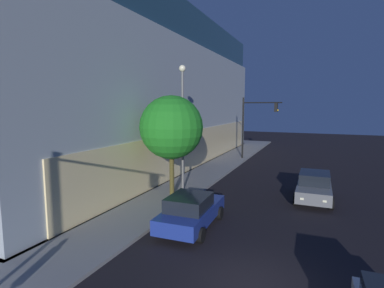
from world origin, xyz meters
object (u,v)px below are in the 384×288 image
(traffic_light_far_corner, at_px, (254,119))
(modern_building, at_px, (82,93))
(street_lamp_sidewalk, at_px, (183,114))
(car_grey, at_px, (314,186))
(sidewalk_tree, at_px, (171,127))
(car_blue, at_px, (191,211))

(traffic_light_far_corner, bearing_deg, modern_building, 109.37)
(street_lamp_sidewalk, bearing_deg, car_grey, -78.28)
(street_lamp_sidewalk, height_order, sidewalk_tree, street_lamp_sidewalk)
(modern_building, distance_m, car_grey, 25.65)
(sidewalk_tree, height_order, car_blue, sidewalk_tree)
(modern_building, distance_m, sidewalk_tree, 18.63)
(street_lamp_sidewalk, distance_m, car_grey, 9.49)
(car_blue, bearing_deg, traffic_light_far_corner, 2.81)
(sidewalk_tree, bearing_deg, modern_building, 58.92)
(sidewalk_tree, xyz_separation_m, car_grey, (3.23, -8.25, -3.65))
(street_lamp_sidewalk, distance_m, sidewalk_tree, 1.73)
(modern_building, bearing_deg, traffic_light_far_corner, -70.63)
(modern_building, xyz_separation_m, street_lamp_sidewalk, (-7.99, -15.84, -1.94))
(traffic_light_far_corner, xyz_separation_m, car_blue, (-19.41, -0.95, -3.63))
(street_lamp_sidewalk, bearing_deg, sidewalk_tree, 178.02)
(car_blue, bearing_deg, street_lamp_sidewalk, 28.57)
(street_lamp_sidewalk, bearing_deg, car_blue, -151.43)
(car_blue, distance_m, car_grey, 8.74)
(traffic_light_far_corner, bearing_deg, street_lamp_sidewalk, 172.48)
(traffic_light_far_corner, bearing_deg, car_blue, -177.19)
(sidewalk_tree, bearing_deg, traffic_light_far_corner, -6.99)
(car_grey, bearing_deg, street_lamp_sidewalk, 101.72)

